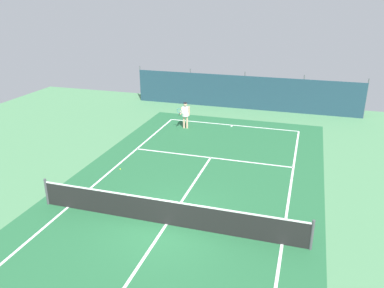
% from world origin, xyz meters
% --- Properties ---
extents(ground_plane, '(36.00, 36.00, 0.00)m').
position_xyz_m(ground_plane, '(0.00, 0.00, 0.00)').
color(ground_plane, '#4C8456').
extents(court_surface, '(11.02, 26.60, 0.01)m').
position_xyz_m(court_surface, '(0.00, 0.00, 0.00)').
color(court_surface, '#236038').
rests_on(court_surface, ground).
extents(tennis_net, '(10.12, 0.10, 1.10)m').
position_xyz_m(tennis_net, '(0.00, 0.00, 0.51)').
color(tennis_net, black).
rests_on(tennis_net, ground).
extents(back_fence, '(16.30, 0.98, 2.70)m').
position_xyz_m(back_fence, '(-0.00, 16.41, 0.67)').
color(back_fence, '#1E3D4C').
rests_on(back_fence, ground).
extents(tennis_player, '(0.68, 0.78, 1.64)m').
position_xyz_m(tennis_player, '(-2.68, 10.48, 0.96)').
color(tennis_player, '#D8AD8C').
rests_on(tennis_player, ground).
extents(tennis_ball_near_player, '(0.07, 0.07, 0.07)m').
position_xyz_m(tennis_ball_near_player, '(-3.76, 3.75, 0.03)').
color(tennis_ball_near_player, '#CCDB33').
rests_on(tennis_ball_near_player, ground).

